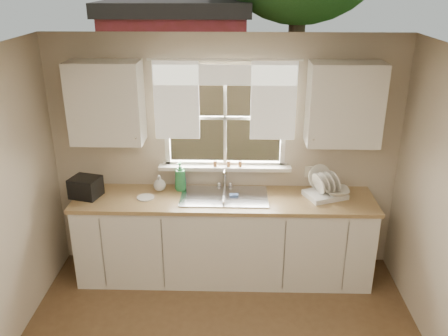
{
  "coord_description": "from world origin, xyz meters",
  "views": [
    {
      "loc": [
        0.12,
        -2.63,
        3.0
      ],
      "look_at": [
        0.0,
        1.65,
        1.25
      ],
      "focal_mm": 38.0,
      "sensor_mm": 36.0,
      "label": 1
    }
  ],
  "objects_px": {
    "soap_bottle_a": "(180,176)",
    "cup": "(92,194)",
    "black_appliance": "(86,187)",
    "dish_rack": "(325,189)"
  },
  "relations": [
    {
      "from": "cup",
      "to": "black_appliance",
      "type": "bearing_deg",
      "value": 139.28
    },
    {
      "from": "dish_rack",
      "to": "cup",
      "type": "distance_m",
      "value": 2.35
    },
    {
      "from": "dish_rack",
      "to": "soap_bottle_a",
      "type": "xyz_separation_m",
      "value": [
        -1.48,
        0.12,
        0.08
      ]
    },
    {
      "from": "dish_rack",
      "to": "soap_bottle_a",
      "type": "distance_m",
      "value": 1.49
    },
    {
      "from": "soap_bottle_a",
      "to": "black_appliance",
      "type": "xyz_separation_m",
      "value": [
        -0.94,
        -0.18,
        -0.05
      ]
    },
    {
      "from": "soap_bottle_a",
      "to": "black_appliance",
      "type": "distance_m",
      "value": 0.96
    },
    {
      "from": "black_appliance",
      "to": "dish_rack",
      "type": "bearing_deg",
      "value": 16.61
    },
    {
      "from": "soap_bottle_a",
      "to": "cup",
      "type": "relative_size",
      "value": 2.98
    },
    {
      "from": "soap_bottle_a",
      "to": "cup",
      "type": "bearing_deg",
      "value": -142.48
    },
    {
      "from": "soap_bottle_a",
      "to": "black_appliance",
      "type": "height_order",
      "value": "soap_bottle_a"
    }
  ]
}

